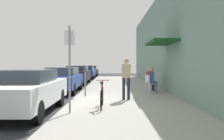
% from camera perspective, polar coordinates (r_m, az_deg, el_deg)
% --- Properties ---
extents(ground_plane, '(60.00, 60.00, 0.00)m').
position_cam_1_polar(ground_plane, '(10.19, -9.59, -7.53)').
color(ground_plane, '#2D2D30').
extents(sidewalk_slab, '(4.50, 32.00, 0.12)m').
position_cam_1_polar(sidewalk_slab, '(12.03, 2.70, -5.83)').
color(sidewalk_slab, '#9E9B93').
rests_on(sidewalk_slab, ground_plane).
extents(building_facade, '(1.40, 32.00, 5.81)m').
position_cam_1_polar(building_facade, '(12.35, 13.98, 7.53)').
color(building_facade, gray).
rests_on(building_facade, ground_plane).
extents(parked_car_0, '(1.80, 4.40, 1.41)m').
position_cam_1_polar(parked_car_0, '(8.18, -19.90, -4.59)').
color(parked_car_0, silver).
rests_on(parked_car_0, ground_plane).
extents(parked_car_1, '(1.80, 4.40, 1.39)m').
position_cam_1_polar(parked_car_1, '(13.64, -11.81, -2.18)').
color(parked_car_1, navy).
rests_on(parked_car_1, ground_plane).
extents(parked_car_2, '(1.80, 4.40, 1.43)m').
position_cam_1_polar(parked_car_2, '(19.29, -8.35, -1.03)').
color(parked_car_2, black).
rests_on(parked_car_2, ground_plane).
extents(parked_car_3, '(1.80, 4.40, 1.41)m').
position_cam_1_polar(parked_car_3, '(25.58, -6.31, -0.42)').
color(parked_car_3, navy).
rests_on(parked_car_3, ground_plane).
extents(parked_car_4, '(1.80, 4.40, 1.35)m').
position_cam_1_polar(parked_car_4, '(30.86, -5.25, -0.16)').
color(parked_car_4, black).
rests_on(parked_car_4, ground_plane).
extents(parking_meter, '(0.12, 0.10, 1.32)m').
position_cam_1_polar(parking_meter, '(10.90, -6.50, -2.24)').
color(parking_meter, slate).
rests_on(parking_meter, sidewalk_slab).
extents(street_sign, '(0.32, 0.06, 2.60)m').
position_cam_1_polar(street_sign, '(7.23, -10.17, 1.83)').
color(street_sign, gray).
rests_on(street_sign, sidewalk_slab).
extents(bicycle_0, '(0.46, 1.71, 0.90)m').
position_cam_1_polar(bicycle_0, '(8.12, -2.53, -6.40)').
color(bicycle_0, black).
rests_on(bicycle_0, sidewalk_slab).
extents(cafe_chair_0, '(0.49, 0.49, 0.87)m').
position_cam_1_polar(cafe_chair_0, '(12.36, 9.30, -3.03)').
color(cafe_chair_0, silver).
rests_on(cafe_chair_0, sidewalk_slab).
extents(seated_patron_0, '(0.46, 0.40, 1.29)m').
position_cam_1_polar(seated_patron_0, '(12.35, 9.58, -2.14)').
color(seated_patron_0, '#232838').
rests_on(seated_patron_0, sidewalk_slab).
extents(cafe_chair_1, '(0.53, 0.53, 0.87)m').
position_cam_1_polar(cafe_chair_1, '(13.19, 8.70, -2.74)').
color(cafe_chair_1, silver).
rests_on(cafe_chair_1, sidewalk_slab).
extents(seated_patron_1, '(0.49, 0.44, 1.29)m').
position_cam_1_polar(seated_patron_1, '(13.20, 8.95, -1.90)').
color(seated_patron_1, '#232838').
rests_on(seated_patron_1, sidewalk_slab).
extents(pedestrian_standing, '(0.36, 0.22, 1.70)m').
position_cam_1_polar(pedestrian_standing, '(9.78, 3.27, -1.29)').
color(pedestrian_standing, '#232838').
rests_on(pedestrian_standing, sidewalk_slab).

